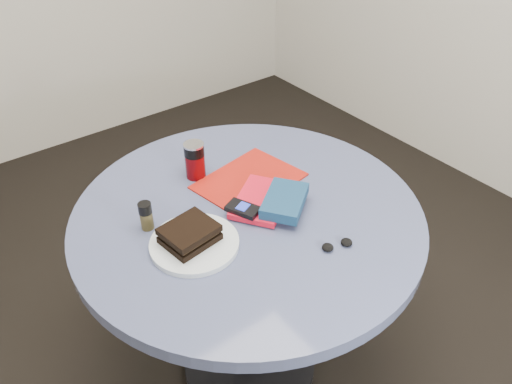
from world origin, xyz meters
TOP-DOWN VIEW (x-y plane):
  - ground at (0.00, 0.00)m, footprint 4.00×4.00m
  - table at (0.00, 0.00)m, footprint 1.00×1.00m
  - plate at (-0.20, -0.04)m, footprint 0.29×0.29m
  - sandwich at (-0.21, -0.03)m, footprint 0.15×0.13m
  - soda_can at (-0.03, 0.23)m, footprint 0.08×0.08m
  - pepper_grinder at (-0.26, 0.10)m, footprint 0.04×0.04m
  - magazine at (0.09, 0.11)m, footprint 0.34×0.28m
  - red_book at (0.05, -0.00)m, footprint 0.25×0.23m
  - novel at (0.08, -0.07)m, footprint 0.19×0.18m
  - mp3_player at (-0.03, -0.02)m, footprint 0.08×0.10m
  - headphones at (0.09, -0.27)m, footprint 0.09×0.05m

SIDE VIEW (x-z plane):
  - ground at x=0.00m, z-range 0.00..0.00m
  - table at x=0.00m, z-range 0.21..0.96m
  - magazine at x=0.09m, z-range 0.75..0.76m
  - plate at x=-0.20m, z-range 0.75..0.76m
  - headphones at x=0.09m, z-range 0.75..0.77m
  - red_book at x=0.05m, z-range 0.76..0.77m
  - mp3_player at x=-0.03m, z-range 0.77..0.79m
  - sandwich at x=-0.21m, z-range 0.76..0.81m
  - novel at x=0.08m, z-range 0.77..0.80m
  - pepper_grinder at x=-0.26m, z-range 0.75..0.83m
  - soda_can at x=-0.03m, z-range 0.75..0.87m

